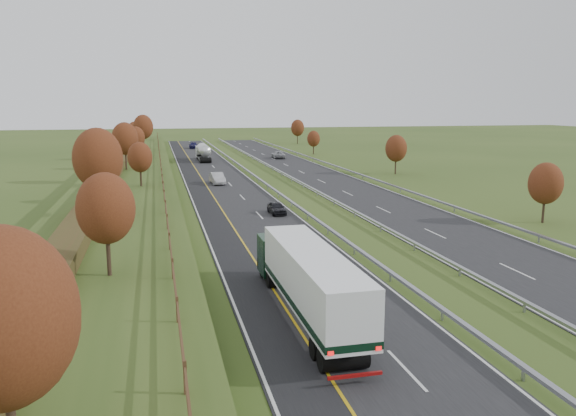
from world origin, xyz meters
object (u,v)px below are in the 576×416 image
(box_lorry, at_px, (307,278))
(car_small_far, at_px, (193,145))
(car_oncoming, at_px, (278,155))
(road_tanker, at_px, (203,152))
(car_dark_near, at_px, (277,208))
(car_silver_mid, at_px, (217,178))

(box_lorry, height_order, car_small_far, box_lorry)
(car_oncoming, bearing_deg, road_tanker, 10.60)
(box_lorry, relative_size, car_dark_near, 4.26)
(box_lorry, height_order, car_silver_mid, box_lorry)
(road_tanker, xyz_separation_m, car_silver_mid, (-0.95, -35.22, -1.01))
(box_lorry, bearing_deg, car_small_far, 89.04)
(car_oncoming, bearing_deg, car_small_far, -57.96)
(car_dark_near, bearing_deg, car_silver_mid, 97.31)
(car_dark_near, relative_size, car_oncoming, 0.69)
(car_small_far, bearing_deg, car_oncoming, -61.51)
(box_lorry, xyz_separation_m, road_tanker, (1.90, 89.12, -0.47))
(car_oncoming, bearing_deg, car_silver_mid, 70.39)
(box_lorry, height_order, road_tanker, box_lorry)
(car_dark_near, distance_m, car_small_far, 93.17)
(box_lorry, bearing_deg, road_tanker, 88.78)
(car_silver_mid, height_order, car_small_far, car_silver_mid)
(car_small_far, distance_m, car_oncoming, 35.82)
(car_dark_near, xyz_separation_m, car_oncoming, (13.44, 61.11, 0.12))
(box_lorry, distance_m, road_tanker, 89.14)
(car_silver_mid, bearing_deg, box_lorry, -95.42)
(road_tanker, xyz_separation_m, car_small_far, (0.16, 33.49, -1.04))
(box_lorry, bearing_deg, car_dark_near, 81.05)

